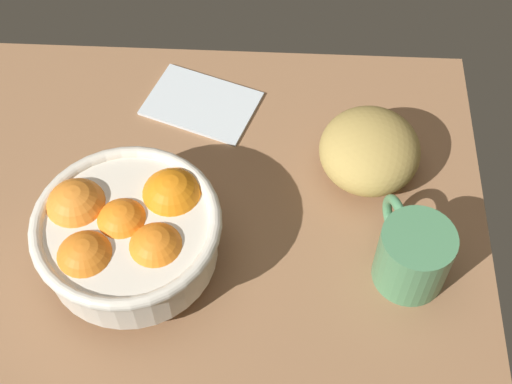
{
  "coord_description": "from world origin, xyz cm",
  "views": [
    {
      "loc": [
        -12.38,
        55.49,
        81.11
      ],
      "look_at": [
        -9.82,
        2.48,
        5.0
      ],
      "focal_mm": 52.07,
      "sensor_mm": 36.0,
      "label": 1
    }
  ],
  "objects_px": {
    "napkin_folded": "(201,102)",
    "mug": "(412,254)",
    "bread_loaf": "(370,150)",
    "fruit_bowl": "(127,233)"
  },
  "relations": [
    {
      "from": "bread_loaf",
      "to": "napkin_folded",
      "type": "bearing_deg",
      "value": -24.31
    },
    {
      "from": "napkin_folded",
      "to": "mug",
      "type": "relative_size",
      "value": 1.19
    },
    {
      "from": "napkin_folded",
      "to": "mug",
      "type": "bearing_deg",
      "value": 136.65
    },
    {
      "from": "fruit_bowl",
      "to": "napkin_folded",
      "type": "xyz_separation_m",
      "value": [
        -0.06,
        -0.26,
        -0.06
      ]
    },
    {
      "from": "bread_loaf",
      "to": "napkin_folded",
      "type": "height_order",
      "value": "bread_loaf"
    },
    {
      "from": "fruit_bowl",
      "to": "napkin_folded",
      "type": "height_order",
      "value": "fruit_bowl"
    },
    {
      "from": "mug",
      "to": "bread_loaf",
      "type": "bearing_deg",
      "value": -74.3
    },
    {
      "from": "fruit_bowl",
      "to": "bread_loaf",
      "type": "relative_size",
      "value": 1.6
    },
    {
      "from": "fruit_bowl",
      "to": "mug",
      "type": "height_order",
      "value": "fruit_bowl"
    },
    {
      "from": "fruit_bowl",
      "to": "napkin_folded",
      "type": "bearing_deg",
      "value": -102.77
    }
  ]
}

